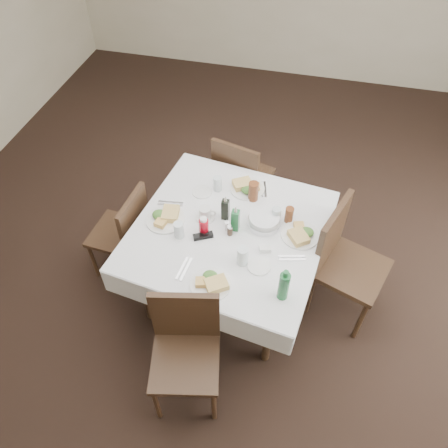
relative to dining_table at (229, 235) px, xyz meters
name	(u,v)px	position (x,y,z in m)	size (l,w,h in m)	color
ground_plane	(239,269)	(0.05, 0.21, -0.68)	(7.00, 7.00, 0.00)	black
room_shell	(247,97)	(0.05, 0.21, 1.03)	(6.04, 7.04, 2.80)	#B9AD90
dining_table	(229,235)	(0.00, 0.00, 0.00)	(1.51, 1.51, 0.76)	black
chair_north	(240,175)	(-0.10, 0.85, -0.16)	(0.53, 0.53, 0.92)	black
chair_south	(186,343)	(-0.09, -0.83, -0.16)	(0.52, 0.52, 0.92)	black
chair_east	(342,256)	(0.84, 0.09, -0.11)	(0.61, 0.61, 1.01)	black
chair_west	(126,230)	(-0.85, 0.01, -0.18)	(0.44, 0.44, 0.87)	black
meal_north	(247,187)	(0.04, 0.43, 0.10)	(0.27, 0.27, 0.06)	white
meal_south	(211,283)	(0.00, -0.50, 0.10)	(0.27, 0.27, 0.06)	white
meal_east	(301,234)	(0.51, 0.05, 0.10)	(0.27, 0.27, 0.06)	white
meal_west	(165,217)	(-0.47, -0.03, 0.10)	(0.29, 0.29, 0.06)	white
side_plate_a	(202,192)	(-0.29, 0.31, 0.09)	(0.16, 0.16, 0.01)	white
side_plate_b	(259,266)	(0.28, -0.29, 0.09)	(0.16, 0.16, 0.01)	white
water_n	(218,184)	(-0.18, 0.37, 0.14)	(0.07, 0.07, 0.12)	silver
water_s	(243,256)	(0.16, -0.28, 0.15)	(0.08, 0.08, 0.14)	silver
water_e	(276,215)	(0.31, 0.16, 0.14)	(0.07, 0.07, 0.12)	silver
water_w	(179,230)	(-0.33, -0.16, 0.14)	(0.07, 0.07, 0.13)	silver
iced_tea_a	(253,191)	(0.11, 0.34, 0.16)	(0.08, 0.08, 0.16)	brown
iced_tea_b	(289,215)	(0.40, 0.18, 0.14)	(0.06, 0.06, 0.13)	brown
bread_basket	(264,221)	(0.24, 0.10, 0.12)	(0.24, 0.24, 0.08)	silver
oil_cruet_dark	(225,209)	(-0.05, 0.10, 0.17)	(0.05, 0.05, 0.22)	black
oil_cruet_green	(235,220)	(0.04, 0.01, 0.18)	(0.05, 0.05, 0.23)	#1D6733
ketchup_bottle	(204,226)	(-0.17, -0.08, 0.15)	(0.07, 0.07, 0.15)	#AD0717
salt_shaker	(227,226)	(-0.01, -0.02, 0.12)	(0.04, 0.04, 0.08)	white
pepper_shaker	(230,230)	(0.02, -0.05, 0.12)	(0.04, 0.04, 0.09)	#3F2C1F
coffee_mug	(205,214)	(-0.19, 0.06, 0.13)	(0.15, 0.14, 0.10)	white
sunglasses	(203,236)	(-0.16, -0.13, 0.09)	(0.15, 0.11, 0.03)	black
green_bottle	(284,286)	(0.46, -0.48, 0.20)	(0.07, 0.07, 0.26)	#1D6733
sugar_caddy	(265,249)	(0.29, -0.15, 0.10)	(0.09, 0.06, 0.04)	white
cutlery_n	(263,189)	(0.17, 0.46, 0.08)	(0.08, 0.18, 0.01)	silver
cutlery_s	(184,269)	(-0.21, -0.43, 0.08)	(0.07, 0.20, 0.01)	silver
cutlery_e	(292,258)	(0.48, -0.16, 0.08)	(0.19, 0.09, 0.01)	silver
cutlery_w	(170,204)	(-0.49, 0.13, 0.08)	(0.19, 0.07, 0.01)	silver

